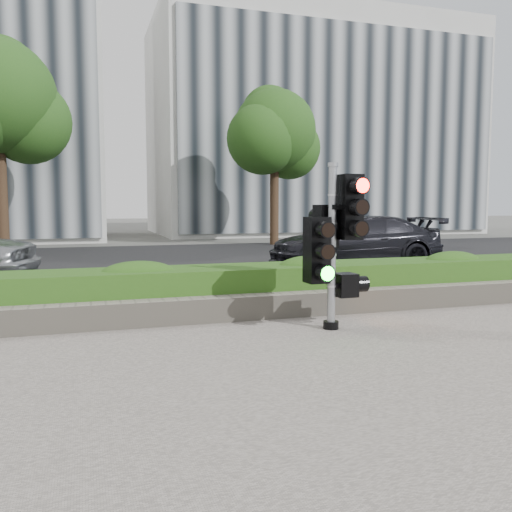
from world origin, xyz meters
The scene contains 10 objects.
ground centered at (0.00, 0.00, 0.00)m, with size 120.00×120.00×0.00m, color #51514C.
sidewalk centered at (0.00, -2.50, 0.01)m, with size 16.00×11.00×0.03m, color #9E9389.
road centered at (0.00, 10.00, 0.01)m, with size 60.00×13.00×0.02m, color black.
curb centered at (0.00, 3.15, 0.06)m, with size 60.00×0.25×0.12m, color gray.
stone_wall centered at (0.00, 1.90, 0.20)m, with size 12.00×0.32×0.34m, color gray.
hedge centered at (0.00, 2.55, 0.37)m, with size 12.00×1.00×0.68m, color #4D8829.
building_right centered at (11.00, 25.00, 6.00)m, with size 18.00×10.00×12.00m, color #B7B7B2.
tree_right centered at (5.48, 15.55, 4.48)m, with size 4.10×3.58×6.53m.
traffic_signal centered at (1.15, 1.01, 1.22)m, with size 0.75×0.56×2.16m.
car_dark centered at (4.88, 7.41, 0.69)m, with size 1.87×4.60×1.33m, color black.
Camera 1 is at (-1.93, -5.37, 1.66)m, focal length 38.00 mm.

